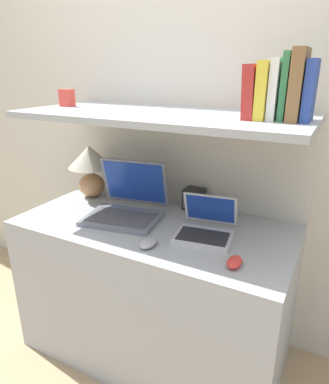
{
  "coord_description": "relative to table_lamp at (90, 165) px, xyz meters",
  "views": [
    {
      "loc": [
        0.74,
        -0.96,
        1.44
      ],
      "look_at": [
        0.06,
        0.32,
        0.91
      ],
      "focal_mm": 32.0,
      "sensor_mm": 36.0,
      "label": 1
    }
  ],
  "objects": [
    {
      "name": "laptop_large",
      "position": [
        0.33,
        -0.14,
        -0.13
      ],
      "size": [
        0.4,
        0.39,
        0.27
      ],
      "color": "slate",
      "rests_on": "desk"
    },
    {
      "name": "book_red",
      "position": [
        0.9,
        -0.09,
        0.42
      ],
      "size": [
        0.05,
        0.17,
        0.2
      ],
      "color": "#A82823",
      "rests_on": "shelf"
    },
    {
      "name": "second_mouse",
      "position": [
        0.94,
        -0.34,
        -0.17
      ],
      "size": [
        0.05,
        0.09,
        0.03
      ],
      "color": "red",
      "rests_on": "desk"
    },
    {
      "name": "back_riser",
      "position": [
        0.49,
        0.18,
        -0.32
      ],
      "size": [
        1.3,
        0.04,
        1.23
      ],
      "color": "beige",
      "rests_on": "ground_plane"
    },
    {
      "name": "wall_back",
      "position": [
        0.49,
        0.23,
        0.27
      ],
      "size": [
        6.0,
        0.05,
        2.4
      ],
      "color": "beige",
      "rests_on": "ground_plane"
    },
    {
      "name": "router_box",
      "position": [
        0.59,
        0.09,
        -0.13
      ],
      "size": [
        0.1,
        0.09,
        0.11
      ],
      "color": "black",
      "rests_on": "desk"
    },
    {
      "name": "book_blue",
      "position": [
        1.1,
        -0.09,
        0.43
      ],
      "size": [
        0.03,
        0.14,
        0.21
      ],
      "color": "#284293",
      "rests_on": "shelf"
    },
    {
      "name": "desk",
      "position": [
        0.49,
        -0.16,
        -0.56
      ],
      "size": [
        1.3,
        0.64,
        0.75
      ],
      "color": "#999EA3",
      "rests_on": "ground_plane"
    },
    {
      "name": "computer_mouse",
      "position": [
        0.59,
        -0.36,
        -0.17
      ],
      "size": [
        0.06,
        0.1,
        0.03
      ],
      "color": "#99999E",
      "rests_on": "desk"
    },
    {
      "name": "laptop_small",
      "position": [
        0.76,
        -0.16,
        -0.15
      ],
      "size": [
        0.27,
        0.29,
        0.17
      ],
      "color": "silver",
      "rests_on": "desk"
    },
    {
      "name": "book_green",
      "position": [
        1.01,
        -0.09,
        0.44
      ],
      "size": [
        0.02,
        0.12,
        0.24
      ],
      "color": "#2D7042",
      "rests_on": "shelf"
    },
    {
      "name": "book_white",
      "position": [
        0.98,
        -0.09,
        0.43
      ],
      "size": [
        0.03,
        0.13,
        0.22
      ],
      "color": "silver",
      "rests_on": "shelf"
    },
    {
      "name": "book_yellow",
      "position": [
        0.94,
        -0.09,
        0.43
      ],
      "size": [
        0.04,
        0.17,
        0.21
      ],
      "color": "gold",
      "rests_on": "shelf"
    },
    {
      "name": "table_lamp",
      "position": [
        0.0,
        0.0,
        0.0
      ],
      "size": [
        0.24,
        0.24,
        0.3
      ],
      "color": "#B27A4C",
      "rests_on": "desk"
    },
    {
      "name": "shelf",
      "position": [
        0.49,
        -0.09,
        0.31
      ],
      "size": [
        1.3,
        0.58,
        0.03
      ],
      "color": "#999EA3",
      "rests_on": "back_riser"
    },
    {
      "name": "shelf_gadget",
      "position": [
        -0.04,
        -0.09,
        0.37
      ],
      "size": [
        0.06,
        0.05,
        0.08
      ],
      "color": "#CC3D33",
      "rests_on": "shelf"
    },
    {
      "name": "book_brown",
      "position": [
        1.06,
        -0.09,
        0.45
      ],
      "size": [
        0.04,
        0.17,
        0.25
      ],
      "color": "brown",
      "rests_on": "shelf"
    }
  ]
}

